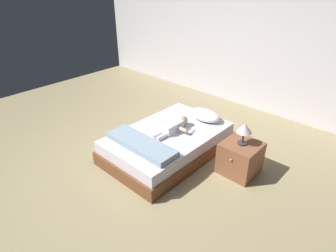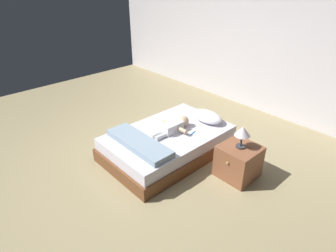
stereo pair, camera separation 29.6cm
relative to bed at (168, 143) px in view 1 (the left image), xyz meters
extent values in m
plane|color=#9B8B63|center=(-0.06, -0.61, -0.18)|extent=(8.00, 8.00, 0.00)
cube|color=silver|center=(-0.06, 2.39, 1.12)|extent=(8.00, 0.12, 2.59)
cube|color=brown|center=(0.00, 0.00, -0.08)|extent=(1.18, 1.85, 0.19)
cube|color=silver|center=(0.00, 0.00, 0.10)|extent=(1.13, 1.78, 0.17)
ellipsoid|color=white|center=(0.15, 0.68, 0.26)|extent=(0.53, 0.32, 0.15)
cube|color=white|center=(0.03, 0.06, 0.26)|extent=(0.17, 0.33, 0.14)
sphere|color=tan|center=(0.03, 0.29, 0.27)|extent=(0.17, 0.17, 0.17)
cylinder|color=tan|center=(-0.13, 0.10, 0.26)|extent=(0.16, 0.08, 0.06)
cylinder|color=tan|center=(0.18, 0.10, 0.26)|extent=(0.16, 0.07, 0.06)
cylinder|color=white|center=(-0.02, -0.19, 0.22)|extent=(0.06, 0.19, 0.06)
cylinder|color=white|center=(0.07, -0.19, 0.22)|extent=(0.06, 0.19, 0.06)
cube|color=#3790E1|center=(0.27, 0.23, 0.19)|extent=(0.04, 0.12, 0.01)
cube|color=white|center=(0.26, 0.29, 0.20)|extent=(0.02, 0.03, 0.01)
cube|color=brown|center=(1.02, 0.32, 0.05)|extent=(0.47, 0.47, 0.45)
sphere|color=tan|center=(1.02, 0.07, 0.15)|extent=(0.03, 0.03, 0.03)
cylinder|color=#333338|center=(1.02, 0.32, 0.28)|extent=(0.13, 0.13, 0.02)
cylinder|color=#333338|center=(1.02, 0.32, 0.37)|extent=(0.02, 0.02, 0.15)
cone|color=silver|center=(1.02, 0.32, 0.51)|extent=(0.20, 0.20, 0.12)
cube|color=#859CAD|center=(0.00, -0.53, 0.23)|extent=(1.06, 0.34, 0.08)
camera|label=1|loc=(2.42, -2.63, 2.26)|focal=30.37mm
camera|label=2|loc=(2.63, -2.42, 2.26)|focal=30.37mm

